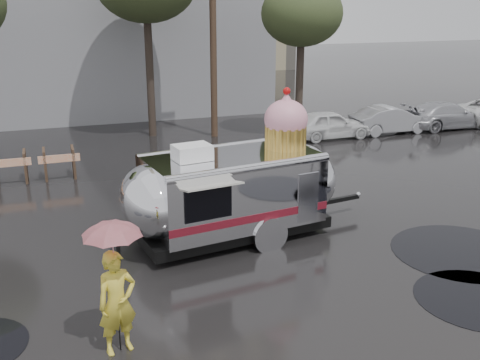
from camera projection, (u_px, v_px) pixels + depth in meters
name	position (u px, v px, depth m)	size (l,w,h in m)	color
ground	(300.00, 303.00, 10.93)	(120.00, 120.00, 0.00)	black
puddles	(381.00, 276.00, 11.98)	(15.21, 6.15, 0.01)	black
utility_pole	(213.00, 26.00, 22.88)	(1.60, 0.28, 9.00)	#473323
tree_right	(302.00, 14.00, 22.95)	(3.36, 3.36, 6.42)	#382D26
barricade_row	(11.00, 167.00, 17.98)	(4.30, 0.80, 1.00)	#473323
parked_cars	(425.00, 114.00, 25.20)	(13.20, 1.90, 1.50)	silver
airstream_trailer	(235.00, 188.00, 13.57)	(6.82, 3.19, 3.70)	silver
person_left	(117.00, 303.00, 9.18)	(0.65, 0.43, 1.80)	yellow
umbrella_pink	(113.00, 244.00, 8.86)	(1.18, 1.18, 2.36)	pink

